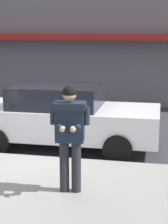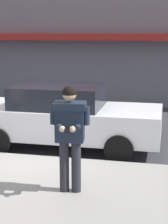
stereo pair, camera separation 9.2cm
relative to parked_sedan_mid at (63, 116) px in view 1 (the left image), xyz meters
The scene contains 5 objects.
ground_plane 1.33m from the parked_sedan_mid, 120.43° to the right, with size 80.00×80.00×0.00m, color #333338.
sidewalk 3.87m from the parked_sedan_mid, 83.13° to the right, with size 32.00×5.30×0.14m, color gray.
curb_paint_line 1.26m from the parked_sedan_mid, 62.57° to the right, with size 28.00×0.12×0.01m, color silver.
parked_sedan_mid is the anchor object (origin of this frame).
man_texting_on_phone 2.96m from the parked_sedan_mid, 72.89° to the right, with size 0.65×0.61×1.81m.
Camera 1 is at (2.83, -7.60, 2.77)m, focal length 60.00 mm.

